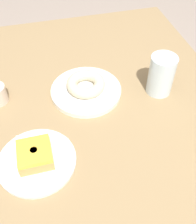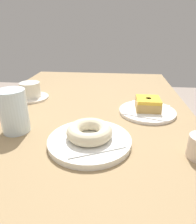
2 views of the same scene
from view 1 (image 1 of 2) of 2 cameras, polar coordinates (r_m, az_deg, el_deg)
The scene contains 8 objects.
table at distance 0.82m, azimuth 3.93°, elevation -7.87°, with size 1.30×0.78×0.77m.
plate_glazed_square at distance 0.70m, azimuth -12.78°, elevation -10.09°, with size 0.20×0.20×0.01m, color white.
napkin_glazed_square at distance 0.69m, azimuth -12.87°, elevation -9.79°, with size 0.14×0.14×0.00m, color white.
donut_glazed_square at distance 0.68m, azimuth -13.18°, elevation -8.77°, with size 0.08×0.08×0.04m.
plate_sugar_ring at distance 0.84m, azimuth -2.54°, elevation 4.50°, with size 0.22×0.22×0.02m, color white.
napkin_sugar_ring at distance 0.84m, azimuth -2.56°, elevation 4.97°, with size 0.14×0.14×0.00m, color white.
donut_sugar_ring at distance 0.83m, azimuth -2.60°, elevation 5.92°, with size 0.12×0.12×0.03m, color beige.
water_glass at distance 0.84m, azimuth 13.22°, elevation 7.64°, with size 0.08×0.08×0.13m, color silver.
Camera 1 is at (-0.43, 0.17, 1.35)m, focal length 43.23 mm.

